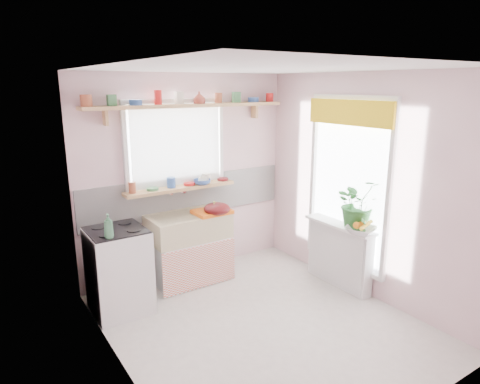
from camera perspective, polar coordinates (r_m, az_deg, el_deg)
room at (r=5.08m, az=3.33°, el=2.89°), size 3.20×3.20×3.20m
sink_unit at (r=5.29m, az=-6.79°, el=-7.32°), size 0.95×0.65×1.11m
cooker at (r=4.75m, az=-15.86°, el=-9.99°), size 0.58×0.58×0.93m
radiator_ledge at (r=5.30m, az=13.11°, el=-7.98°), size 0.22×0.95×0.78m
windowsill at (r=5.24m, az=-7.93°, el=0.55°), size 1.40×0.22×0.04m
pine_shelf at (r=5.16m, az=-6.73°, el=11.38°), size 2.52×0.24×0.04m
shelf_crockery at (r=5.15m, az=-6.99°, el=12.20°), size 2.47×0.11×0.12m
sill_crockery at (r=5.21m, az=-8.45°, el=1.27°), size 1.35×0.11×0.12m
dish_tray at (r=5.17m, az=-3.74°, el=-2.63°), size 0.43×0.33×0.04m
colander at (r=5.10m, az=-3.08°, el=-2.25°), size 0.41×0.41×0.14m
jade_plant at (r=4.98m, az=15.48°, el=-1.43°), size 0.62×0.57×0.58m
fruit_bowl at (r=4.87m, az=15.81°, el=-4.94°), size 0.43×0.43×0.08m
herb_pot at (r=4.83m, az=16.12°, el=-4.41°), size 0.12×0.10×0.19m
soap_bottle_sink at (r=5.08m, az=-3.47°, el=-2.16°), size 0.10×0.10×0.17m
sill_cup at (r=5.30m, az=-4.97°, el=1.48°), size 0.14×0.14×0.09m
sill_bowl at (r=5.30m, az=-5.07°, el=1.36°), size 0.24×0.24×0.07m
shelf_vase at (r=5.15m, az=-5.45°, el=12.41°), size 0.15×0.15×0.14m
cooker_bottle at (r=4.32m, az=-17.14°, el=-4.37°), size 0.10×0.10×0.24m
fruit at (r=4.85m, az=15.86°, el=-4.21°), size 0.20×0.14×0.10m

